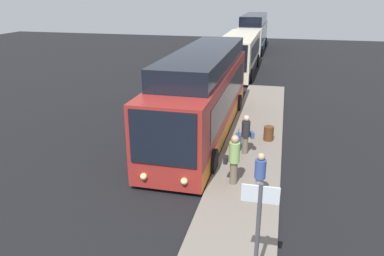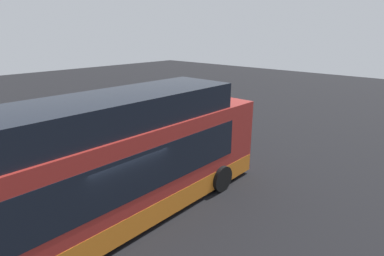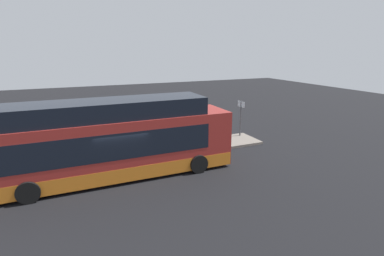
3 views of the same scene
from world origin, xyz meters
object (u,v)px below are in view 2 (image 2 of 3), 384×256
Objects in this scene: passenger_with_bags at (173,135)px; suitcase at (121,170)px; sign_post at (216,101)px; bus_lead at (96,174)px; passenger_boarding at (171,130)px; trash_bin at (73,173)px; passenger_waiting at (122,153)px.

passenger_with_bags is 1.95× the size of suitcase.
sign_post is at bearing -165.78° from passenger_with_bags.
suitcase is 0.36× the size of sign_post.
bus_lead is 7.82× the size of passenger_boarding.
bus_lead reaches higher than trash_bin.
suitcase is at bearing -170.18° from sign_post.
suitcase is at bearing 4.01° from passenger_with_bags.
suitcase is (2.11, 1.99, -1.28)m from bus_lead.
passenger_waiting is 1.79× the size of suitcase.
bus_lead is at bearing -153.80° from passenger_waiting.
passenger_with_bags reaches higher than passenger_boarding.
sign_post reaches higher than trash_bin.
trash_bin is at bearing -12.58° from passenger_with_bags.
trash_bin is at bearing -179.22° from sign_post.
sign_post is (4.60, 1.13, 0.65)m from passenger_with_bags.
trash_bin is (-4.38, 1.01, -0.66)m from passenger_with_bags.
sign_post is (7.30, 0.99, 0.74)m from passenger_waiting.
passenger_boarding is 0.62× the size of sign_post.
passenger_with_bags reaches higher than suitcase.
passenger_with_bags is 0.70× the size of sign_post.
suitcase reaches higher than trash_bin.
trash_bin is at bearing 76.44° from bus_lead.
suitcase is 1.42× the size of trash_bin.
sign_post is at bearing -80.21° from passenger_boarding.
bus_lead is 7.49× the size of passenger_waiting.
passenger_with_bags is (-0.77, -0.95, 0.13)m from passenger_boarding.
bus_lead is at bearing 23.35° from passenger_with_bags.
passenger_waiting reaches higher than passenger_boarding.
passenger_waiting is 1.98m from trash_bin.
passenger_waiting is at bearing 43.45° from bus_lead.
passenger_with_bags is 3.11m from suitcase.
bus_lead reaches higher than sign_post.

